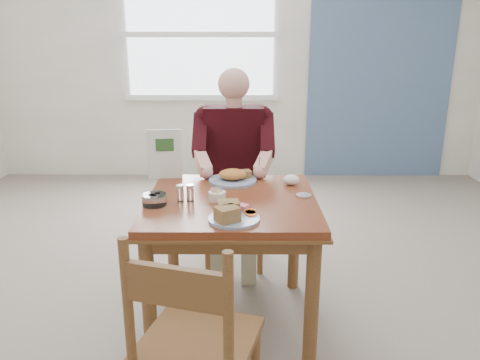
{
  "coord_description": "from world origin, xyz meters",
  "views": [
    {
      "loc": [
        0.05,
        -2.35,
        1.58
      ],
      "look_at": [
        0.04,
        0.0,
        0.85
      ],
      "focal_mm": 35.0,
      "sensor_mm": 36.0,
      "label": 1
    }
  ],
  "objects_px": {
    "table": "(232,218)",
    "chair_far": "(234,197)",
    "chair_near": "(194,346)",
    "far_plate": "(234,177)",
    "diner": "(234,155)",
    "near_plate": "(231,214)"
  },
  "relations": [
    {
      "from": "diner",
      "to": "near_plate",
      "type": "relative_size",
      "value": 4.29
    },
    {
      "from": "table",
      "to": "chair_far",
      "type": "xyz_separation_m",
      "value": [
        0.0,
        0.8,
        -0.16
      ]
    },
    {
      "from": "chair_far",
      "to": "diner",
      "type": "relative_size",
      "value": 0.69
    },
    {
      "from": "chair_near",
      "to": "diner",
      "type": "bearing_deg",
      "value": 85.51
    },
    {
      "from": "chair_far",
      "to": "diner",
      "type": "bearing_deg",
      "value": -89.99
    },
    {
      "from": "table",
      "to": "chair_far",
      "type": "distance_m",
      "value": 0.81
    },
    {
      "from": "near_plate",
      "to": "chair_near",
      "type": "bearing_deg",
      "value": -102.74
    },
    {
      "from": "chair_far",
      "to": "diner",
      "type": "height_order",
      "value": "diner"
    },
    {
      "from": "chair_near",
      "to": "far_plate",
      "type": "distance_m",
      "value": 1.23
    },
    {
      "from": "chair_near",
      "to": "near_plate",
      "type": "bearing_deg",
      "value": 77.26
    },
    {
      "from": "diner",
      "to": "near_plate",
      "type": "bearing_deg",
      "value": -89.69
    },
    {
      "from": "chair_far",
      "to": "chair_near",
      "type": "relative_size",
      "value": 1.0
    },
    {
      "from": "chair_near",
      "to": "table",
      "type": "bearing_deg",
      "value": 81.95
    },
    {
      "from": "near_plate",
      "to": "diner",
      "type": "bearing_deg",
      "value": 90.31
    },
    {
      "from": "table",
      "to": "diner",
      "type": "distance_m",
      "value": 0.73
    },
    {
      "from": "chair_near",
      "to": "far_plate",
      "type": "relative_size",
      "value": 2.7
    },
    {
      "from": "table",
      "to": "far_plate",
      "type": "bearing_deg",
      "value": 89.05
    },
    {
      "from": "diner",
      "to": "far_plate",
      "type": "distance_m",
      "value": 0.4
    },
    {
      "from": "table",
      "to": "diner",
      "type": "relative_size",
      "value": 0.66
    },
    {
      "from": "diner",
      "to": "near_plate",
      "type": "height_order",
      "value": "diner"
    },
    {
      "from": "chair_near",
      "to": "diner",
      "type": "distance_m",
      "value": 1.63
    },
    {
      "from": "table",
      "to": "near_plate",
      "type": "distance_m",
      "value": 0.34
    }
  ]
}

